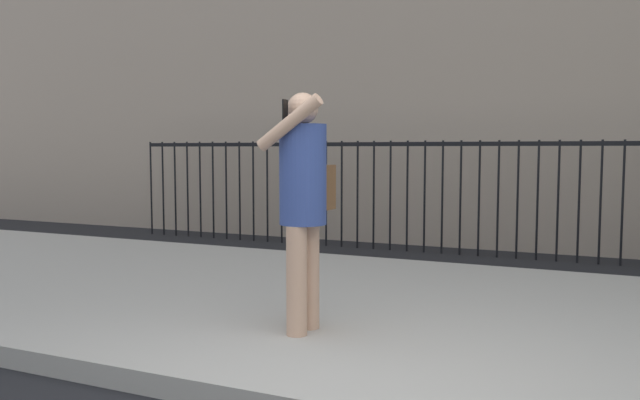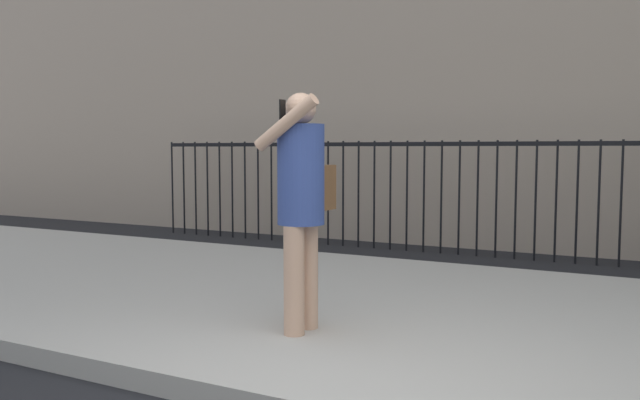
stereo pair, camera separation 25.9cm
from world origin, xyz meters
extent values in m
cube|color=#B2ADA3|center=(0.00, 2.20, 0.07)|extent=(28.00, 4.40, 0.15)
cube|color=black|center=(0.00, 5.90, 1.55)|extent=(12.00, 0.04, 0.06)
cylinder|color=black|center=(-6.00, 5.90, 0.80)|extent=(0.03, 0.03, 1.60)
cylinder|color=black|center=(-5.74, 5.90, 0.80)|extent=(0.03, 0.03, 1.60)
cylinder|color=black|center=(-5.49, 5.90, 0.80)|extent=(0.03, 0.03, 1.60)
cylinder|color=black|center=(-5.23, 5.90, 0.80)|extent=(0.03, 0.03, 1.60)
cylinder|color=black|center=(-4.98, 5.90, 0.80)|extent=(0.03, 0.03, 1.60)
cylinder|color=black|center=(-4.72, 5.90, 0.80)|extent=(0.03, 0.03, 1.60)
cylinder|color=black|center=(-4.47, 5.90, 0.80)|extent=(0.03, 0.03, 1.60)
cylinder|color=black|center=(-4.21, 5.90, 0.80)|extent=(0.03, 0.03, 1.60)
cylinder|color=black|center=(-3.96, 5.90, 0.80)|extent=(0.03, 0.03, 1.60)
cylinder|color=black|center=(-3.70, 5.90, 0.80)|extent=(0.03, 0.03, 1.60)
cylinder|color=black|center=(-3.45, 5.90, 0.80)|extent=(0.03, 0.03, 1.60)
cylinder|color=black|center=(-3.19, 5.90, 0.80)|extent=(0.03, 0.03, 1.60)
cylinder|color=black|center=(-2.94, 5.90, 0.80)|extent=(0.03, 0.03, 1.60)
cylinder|color=black|center=(-2.68, 5.90, 0.80)|extent=(0.03, 0.03, 1.60)
cylinder|color=black|center=(-2.43, 5.90, 0.80)|extent=(0.03, 0.03, 1.60)
cylinder|color=black|center=(-2.17, 5.90, 0.80)|extent=(0.03, 0.03, 1.60)
cylinder|color=black|center=(-1.91, 5.90, 0.80)|extent=(0.03, 0.03, 1.60)
cylinder|color=black|center=(-1.66, 5.90, 0.80)|extent=(0.03, 0.03, 1.60)
cylinder|color=black|center=(-1.40, 5.90, 0.80)|extent=(0.03, 0.03, 1.60)
cylinder|color=black|center=(-1.15, 5.90, 0.80)|extent=(0.03, 0.03, 1.60)
cylinder|color=black|center=(-0.89, 5.90, 0.80)|extent=(0.03, 0.03, 1.60)
cylinder|color=black|center=(-0.64, 5.90, 0.80)|extent=(0.03, 0.03, 1.60)
cylinder|color=black|center=(-0.38, 5.90, 0.80)|extent=(0.03, 0.03, 1.60)
cylinder|color=black|center=(-0.13, 5.90, 0.80)|extent=(0.03, 0.03, 1.60)
cylinder|color=black|center=(0.13, 5.90, 0.80)|extent=(0.03, 0.03, 1.60)
cylinder|color=black|center=(0.38, 5.90, 0.80)|extent=(0.03, 0.03, 1.60)
cylinder|color=black|center=(0.64, 5.90, 0.80)|extent=(0.03, 0.03, 1.60)
cylinder|color=black|center=(0.89, 5.90, 0.80)|extent=(0.03, 0.03, 1.60)
cylinder|color=black|center=(1.15, 5.90, 0.80)|extent=(0.03, 0.03, 1.60)
cylinder|color=black|center=(1.40, 5.90, 0.80)|extent=(0.03, 0.03, 1.60)
cylinder|color=tan|center=(-0.79, 1.06, 0.54)|extent=(0.15, 0.15, 0.79)
cylinder|color=tan|center=(-0.78, 1.26, 0.54)|extent=(0.15, 0.15, 0.79)
cylinder|color=#33478C|center=(-0.79, 1.16, 1.30)|extent=(0.35, 0.35, 0.72)
sphere|color=tan|center=(-0.79, 1.16, 1.77)|extent=(0.22, 0.22, 0.22)
cylinder|color=tan|center=(-0.79, 0.96, 1.66)|extent=(0.50, 0.10, 0.39)
cylinder|color=tan|center=(-0.78, 1.36, 1.28)|extent=(0.09, 0.09, 0.55)
cube|color=black|center=(-0.85, 1.01, 1.75)|extent=(0.01, 0.07, 0.15)
cube|color=brown|center=(-0.78, 1.42, 1.19)|extent=(0.17, 0.28, 0.34)
camera|label=1|loc=(1.20, -2.96, 1.48)|focal=35.76mm
camera|label=2|loc=(1.43, -2.84, 1.48)|focal=35.76mm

